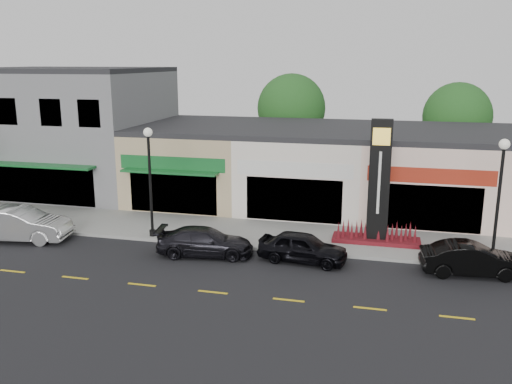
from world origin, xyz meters
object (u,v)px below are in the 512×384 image
Objects in this scene: pylon_sign at (378,200)px; car_white_van at (18,224)px; lamp_west_near at (150,171)px; lamp_east_near at (500,189)px; car_black_conv at (472,259)px; car_dark_sedan at (205,242)px; car_black_sedan at (303,247)px.

car_white_van is at bearing -168.48° from pylon_sign.
lamp_west_near is 7.13m from car_white_van.
lamp_west_near is at bearing 180.00° from lamp_east_near.
pylon_sign is 1.44× the size of car_black_conv.
lamp_west_near is 4.69m from car_dark_sedan.
car_black_conv is at bearing -95.81° from car_dark_sedan.
lamp_east_near is 5.42m from pylon_sign.
lamp_west_near is 1.00× the size of lamp_east_near.
car_black_conv reaches higher than car_black_sedan.
car_dark_sedan is at bearing -172.60° from lamp_east_near.
pylon_sign reaches higher than car_black_sedan.
car_black_conv is at bearing -4.64° from lamp_west_near.
lamp_east_near reaches higher than car_black_conv.
car_black_conv is at bearing -97.12° from car_white_van.
car_dark_sedan is (3.36, -1.64, -2.83)m from lamp_west_near.
lamp_east_near is at bearing -18.75° from pylon_sign.
lamp_west_near is at bearing 79.41° from car_black_conv.
car_black_conv is (21.35, 0.62, -0.15)m from car_white_van.
pylon_sign is 1.51× the size of car_black_sedan.
pylon_sign is 1.35× the size of car_dark_sedan.
pylon_sign is 17.77m from car_white_van.
lamp_east_near is 0.91× the size of pylon_sign.
car_white_van is 1.28× the size of car_black_sedan.
lamp_east_near is 1.07× the size of car_white_van.
lamp_west_near is 16.00m from lamp_east_near.
car_black_conv is (11.63, 0.42, 0.04)m from car_dark_sedan.
car_black_conv reaches higher than car_dark_sedan.
car_white_van is (-6.36, -1.84, -2.64)m from lamp_west_near.
car_white_van is at bearing 85.73° from car_black_conv.
car_white_van is at bearing -175.29° from lamp_east_near.
car_dark_sedan is at bearing -156.39° from pylon_sign.
lamp_east_near is at bearing 0.00° from lamp_west_near.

